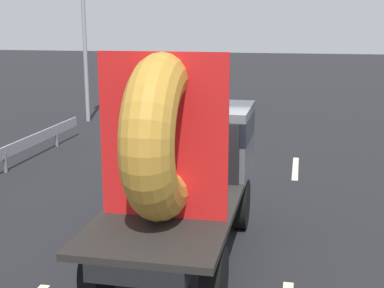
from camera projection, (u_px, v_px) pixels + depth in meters
The scene contains 6 objects.
ground_plane at pixel (187, 249), 9.61m from camera, with size 120.00×120.00×0.00m, color black.
flatbed_truck at pixel (185, 155), 9.15m from camera, with size 2.02×5.18×3.61m.
distant_sedan at pixel (185, 90), 26.20m from camera, with size 1.73×4.03×1.32m.
traffic_light at pixel (84, 23), 20.91m from camera, with size 0.42×0.36×6.05m.
lane_dash_left_far at pixel (167, 161), 15.60m from camera, with size 2.63×0.16×0.01m, color beige.
lane_dash_right_far at pixel (295, 168), 14.84m from camera, with size 2.38×0.16×0.01m, color beige.
Camera 1 is at (1.90, -8.73, 4.03)m, focal length 49.66 mm.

